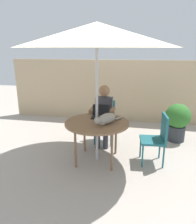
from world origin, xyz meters
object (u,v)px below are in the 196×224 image
(person_seated, at_px, (104,112))
(laptop, at_px, (100,114))
(patio_table, at_px, (97,125))
(chair_empty, at_px, (158,135))
(patio_umbrella, at_px, (97,35))
(potted_plant_near_fence, at_px, (177,120))
(chair_occupied, at_px, (105,118))
(cat, at_px, (106,119))

(person_seated, xyz_separation_m, laptop, (0.01, -0.42, 0.10))
(patio_table, xyz_separation_m, chair_empty, (1.03, 0.10, -0.15))
(patio_umbrella, distance_m, potted_plant_near_fence, 2.51)
(chair_occupied, xyz_separation_m, person_seated, (0.00, -0.16, 0.17))
(patio_umbrella, bearing_deg, chair_empty, 5.45)
(chair_occupied, relative_size, potted_plant_near_fence, 1.07)
(patio_table, bearing_deg, patio_umbrella, 0.00)
(patio_table, bearing_deg, person_seated, 90.00)
(patio_umbrella, distance_m, cat, 1.32)
(cat, bearing_deg, person_seated, 101.74)
(laptop, distance_m, cat, 0.38)
(chair_empty, distance_m, potted_plant_near_fence, 1.16)
(patio_umbrella, relative_size, cat, 4.44)
(chair_occupied, bearing_deg, patio_table, -90.00)
(laptop, bearing_deg, person_seated, 90.88)
(patio_umbrella, height_order, chair_empty, patio_umbrella)
(laptop, bearing_deg, chair_occupied, 90.64)
(chair_occupied, xyz_separation_m, cat, (0.16, -0.92, 0.29))
(chair_empty, bearing_deg, chair_occupied, 143.09)
(patio_table, height_order, patio_umbrella, patio_umbrella)
(chair_occupied, height_order, person_seated, person_seated)
(laptop, bearing_deg, cat, -66.34)
(patio_table, xyz_separation_m, cat, (0.16, -0.05, 0.14))
(potted_plant_near_fence, bearing_deg, chair_empty, -114.70)
(patio_umbrella, xyz_separation_m, cat, (0.16, -0.05, -1.31))
(laptop, bearing_deg, chair_empty, -10.96)
(person_seated, height_order, potted_plant_near_fence, person_seated)
(chair_occupied, height_order, chair_empty, same)
(potted_plant_near_fence, bearing_deg, laptop, -150.39)
(patio_table, distance_m, laptop, 0.32)
(chair_occupied, height_order, cat, cat)
(person_seated, bearing_deg, potted_plant_near_fence, 16.19)
(laptop, height_order, cat, laptop)
(patio_umbrella, relative_size, chair_empty, 2.84)
(person_seated, xyz_separation_m, cat, (0.16, -0.76, 0.12))
(cat, bearing_deg, patio_table, 161.76)
(chair_occupied, xyz_separation_m, laptop, (0.01, -0.57, 0.27))
(chair_occupied, height_order, laptop, laptop)
(patio_umbrella, bearing_deg, chair_occupied, 90.00)
(patio_umbrella, bearing_deg, laptop, 88.77)
(person_seated, bearing_deg, chair_occupied, 90.00)
(patio_umbrella, xyz_separation_m, chair_empty, (1.03, 0.10, -1.59))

